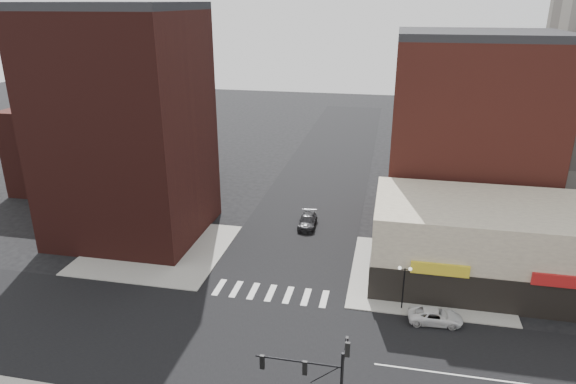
# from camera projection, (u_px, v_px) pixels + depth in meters

# --- Properties ---
(ground) EXTENTS (240.00, 240.00, 0.00)m
(ground) POSITION_uv_depth(u_px,v_px,m) (248.00, 347.00, 40.89)
(ground) COLOR black
(ground) RESTS_ON ground
(road_ew) EXTENTS (200.00, 14.00, 0.02)m
(road_ew) POSITION_uv_depth(u_px,v_px,m) (248.00, 347.00, 40.89)
(road_ew) COLOR black
(road_ew) RESTS_ON ground
(road_ns) EXTENTS (14.00, 200.00, 0.02)m
(road_ns) POSITION_uv_depth(u_px,v_px,m) (248.00, 347.00, 40.88)
(road_ns) COLOR black
(road_ns) RESTS_ON ground
(sidewalk_nw) EXTENTS (15.00, 15.00, 0.12)m
(sidewalk_nw) POSITION_uv_depth(u_px,v_px,m) (158.00, 249.00, 56.92)
(sidewalk_nw) COLOR gray
(sidewalk_nw) RESTS_ON ground
(sidewalk_ne) EXTENTS (15.00, 15.00, 0.12)m
(sidewalk_ne) POSITION_uv_depth(u_px,v_px,m) (427.00, 276.00, 51.40)
(sidewalk_ne) COLOR gray
(sidewalk_ne) RESTS_ON ground
(building_nw) EXTENTS (16.00, 15.00, 25.00)m
(building_nw) POSITION_uv_depth(u_px,v_px,m) (126.00, 129.00, 57.08)
(building_nw) COLOR #391512
(building_nw) RESTS_ON ground
(building_nw_low) EXTENTS (20.00, 18.00, 12.00)m
(building_nw_low) POSITION_uv_depth(u_px,v_px,m) (102.00, 144.00, 76.05)
(building_nw_low) COLOR #391512
(building_nw_low) RESTS_ON ground
(building_ne_midrise) EXTENTS (18.00, 15.00, 22.00)m
(building_ne_midrise) POSITION_uv_depth(u_px,v_px,m) (469.00, 135.00, 60.45)
(building_ne_midrise) COLOR maroon
(building_ne_midrise) RESTS_ON ground
(building_ne_row) EXTENTS (24.20, 12.20, 8.00)m
(building_ne_row) POSITION_uv_depth(u_px,v_px,m) (499.00, 250.00, 49.48)
(building_ne_row) COLOR beige
(building_ne_row) RESTS_ON ground
(traffic_signal) EXTENTS (5.59, 3.09, 7.77)m
(traffic_signal) POSITION_uv_depth(u_px,v_px,m) (326.00, 375.00, 30.59)
(traffic_signal) COLOR black
(traffic_signal) RESTS_ON ground
(street_lamp_ne) EXTENTS (1.22, 0.32, 4.16)m
(street_lamp_ne) POSITION_uv_depth(u_px,v_px,m) (404.00, 277.00, 44.78)
(street_lamp_ne) COLOR black
(street_lamp_ne) RESTS_ON sidewalk_ne
(white_suv) EXTENTS (4.68, 2.37, 1.27)m
(white_suv) POSITION_uv_depth(u_px,v_px,m) (435.00, 316.00, 43.80)
(white_suv) COLOR silver
(white_suv) RESTS_ON ground
(dark_sedan_north) EXTENTS (2.20, 5.04, 1.44)m
(dark_sedan_north) POSITION_uv_depth(u_px,v_px,m) (308.00, 221.00, 62.46)
(dark_sedan_north) COLOR black
(dark_sedan_north) RESTS_ON ground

